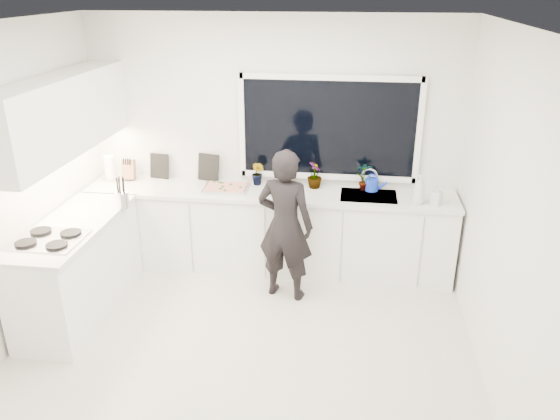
# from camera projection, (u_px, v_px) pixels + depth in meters

# --- Properties ---
(floor) EXTENTS (4.00, 3.50, 0.02)m
(floor) POSITION_uv_depth(u_px,v_px,m) (245.00, 346.00, 4.84)
(floor) COLOR beige
(floor) RESTS_ON ground
(wall_back) EXTENTS (4.00, 0.02, 2.70)m
(wall_back) POSITION_uv_depth(u_px,v_px,m) (273.00, 144.00, 5.92)
(wall_back) COLOR white
(wall_back) RESTS_ON ground
(wall_left) EXTENTS (0.02, 3.50, 2.70)m
(wall_left) POSITION_uv_depth(u_px,v_px,m) (5.00, 192.00, 4.56)
(wall_left) COLOR white
(wall_left) RESTS_ON ground
(wall_right) EXTENTS (0.02, 3.50, 2.70)m
(wall_right) POSITION_uv_depth(u_px,v_px,m) (505.00, 218.00, 4.06)
(wall_right) COLOR white
(wall_right) RESTS_ON ground
(ceiling) EXTENTS (4.00, 3.50, 0.02)m
(ceiling) POSITION_uv_depth(u_px,v_px,m) (235.00, 23.00, 3.78)
(ceiling) COLOR white
(ceiling) RESTS_ON wall_back
(window) EXTENTS (1.80, 0.02, 1.00)m
(window) POSITION_uv_depth(u_px,v_px,m) (329.00, 128.00, 5.73)
(window) COLOR black
(window) RESTS_ON wall_back
(base_cabinets_back) EXTENTS (3.92, 0.58, 0.88)m
(base_cabinets_back) POSITION_uv_depth(u_px,v_px,m) (269.00, 231.00, 5.99)
(base_cabinets_back) COLOR white
(base_cabinets_back) RESTS_ON floor
(base_cabinets_left) EXTENTS (0.58, 1.60, 0.88)m
(base_cabinets_left) POSITION_uv_depth(u_px,v_px,m) (79.00, 270.00, 5.19)
(base_cabinets_left) COLOR white
(base_cabinets_left) RESTS_ON floor
(countertop_back) EXTENTS (3.94, 0.62, 0.04)m
(countertop_back) POSITION_uv_depth(u_px,v_px,m) (269.00, 193.00, 5.80)
(countertop_back) COLOR silver
(countertop_back) RESTS_ON base_cabinets_back
(countertop_left) EXTENTS (0.62, 1.60, 0.04)m
(countertop_left) POSITION_uv_depth(u_px,v_px,m) (71.00, 226.00, 5.01)
(countertop_left) COLOR silver
(countertop_left) RESTS_ON base_cabinets_left
(upper_cabinets) EXTENTS (0.34, 2.10, 0.70)m
(upper_cabinets) POSITION_uv_depth(u_px,v_px,m) (62.00, 115.00, 4.98)
(upper_cabinets) COLOR white
(upper_cabinets) RESTS_ON wall_left
(sink) EXTENTS (0.58, 0.42, 0.14)m
(sink) POSITION_uv_depth(u_px,v_px,m) (368.00, 200.00, 5.69)
(sink) COLOR silver
(sink) RESTS_ON countertop_back
(faucet) EXTENTS (0.03, 0.03, 0.22)m
(faucet) POSITION_uv_depth(u_px,v_px,m) (369.00, 179.00, 5.81)
(faucet) COLOR silver
(faucet) RESTS_ON countertop_back
(stovetop) EXTENTS (0.56, 0.48, 0.03)m
(stovetop) POSITION_uv_depth(u_px,v_px,m) (49.00, 239.00, 4.68)
(stovetop) COLOR black
(stovetop) RESTS_ON countertop_left
(person) EXTENTS (0.63, 0.49, 1.55)m
(person) POSITION_uv_depth(u_px,v_px,m) (285.00, 226.00, 5.32)
(person) COLOR black
(person) RESTS_ON floor
(pizza_tray) EXTENTS (0.48, 0.36, 0.03)m
(pizza_tray) POSITION_uv_depth(u_px,v_px,m) (226.00, 188.00, 5.83)
(pizza_tray) COLOR silver
(pizza_tray) RESTS_ON countertop_back
(pizza) EXTENTS (0.43, 0.31, 0.01)m
(pizza) POSITION_uv_depth(u_px,v_px,m) (226.00, 187.00, 5.82)
(pizza) COLOR #B51823
(pizza) RESTS_ON pizza_tray
(watering_can) EXTENTS (0.17, 0.17, 0.13)m
(watering_can) POSITION_uv_depth(u_px,v_px,m) (372.00, 185.00, 5.79)
(watering_can) COLOR blue
(watering_can) RESTS_ON countertop_back
(paper_towel_roll) EXTENTS (0.14, 0.14, 0.26)m
(paper_towel_roll) POSITION_uv_depth(u_px,v_px,m) (110.00, 169.00, 6.07)
(paper_towel_roll) COLOR white
(paper_towel_roll) RESTS_ON countertop_back
(knife_block) EXTENTS (0.14, 0.11, 0.22)m
(knife_block) POSITION_uv_depth(u_px,v_px,m) (129.00, 170.00, 6.09)
(knife_block) COLOR #9F6A4A
(knife_block) RESTS_ON countertop_back
(utensil_crock) EXTENTS (0.17, 0.17, 0.16)m
(utensil_crock) POSITION_uv_depth(u_px,v_px,m) (122.00, 200.00, 5.35)
(utensil_crock) COLOR silver
(utensil_crock) RESTS_ON countertop_left
(picture_frame_large) EXTENTS (0.22, 0.05, 0.28)m
(picture_frame_large) POSITION_uv_depth(u_px,v_px,m) (159.00, 166.00, 6.13)
(picture_frame_large) COLOR black
(picture_frame_large) RESTS_ON countertop_back
(picture_frame_small) EXTENTS (0.25, 0.08, 0.30)m
(picture_frame_small) POSITION_uv_depth(u_px,v_px,m) (209.00, 167.00, 6.05)
(picture_frame_small) COLOR black
(picture_frame_small) RESTS_ON countertop_back
(herb_plants) EXTENTS (1.32, 0.31, 0.30)m
(herb_plants) POSITION_uv_depth(u_px,v_px,m) (301.00, 175.00, 5.85)
(herb_plants) COLOR #26662D
(herb_plants) RESTS_ON countertop_back
(soap_bottles) EXTENTS (0.32, 0.15, 0.30)m
(soap_bottles) POSITION_uv_depth(u_px,v_px,m) (425.00, 191.00, 5.41)
(soap_bottles) COLOR #D8BF66
(soap_bottles) RESTS_ON countertop_back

